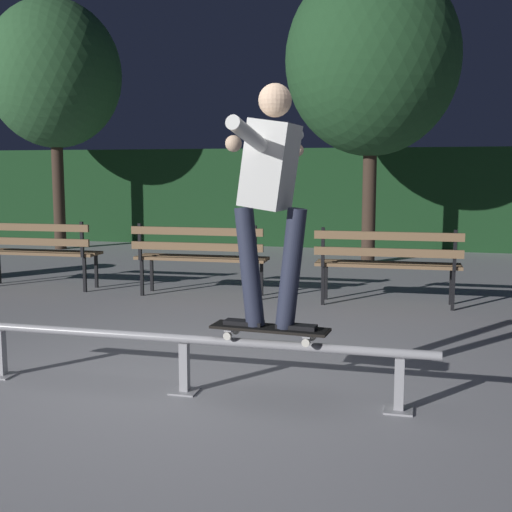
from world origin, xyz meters
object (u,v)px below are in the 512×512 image
Objects in this scene: skateboard at (270,329)px; park_bench_leftmost at (36,247)px; skateboarder at (271,185)px; tree_behind_benches at (372,60)px; grind_rail at (184,349)px; park_bench_left_center at (200,252)px; park_bench_right_center at (388,259)px; tree_far_left at (54,74)px.

park_bench_leftmost is (-3.82, 3.27, 0.06)m from skateboard.
tree_behind_benches reaches higher than skateboarder.
grind_rail is 3.44m from park_bench_left_center.
park_bench_right_center is at bearing 0.00° from park_bench_left_center.
park_bench_leftmost is 2.20m from park_bench_left_center.
tree_far_left is (-5.22, 7.19, 2.96)m from grind_rail.
skateboard is 0.49× the size of park_bench_left_center.
skateboard is at bearing -51.00° from tree_far_left.
skateboarder is at bearing -50.99° from tree_far_left.
grind_rail is 3.48m from park_bench_right_center.
skateboard is 7.23m from tree_behind_benches.
park_bench_right_center is 0.35× the size of tree_far_left.
tree_behind_benches is (0.07, 6.69, 1.80)m from skateboarder.
grind_rail is 2.17× the size of skateboarder.
tree_far_left is (-5.89, 0.49, 0.05)m from tree_behind_benches.
grind_rail is 2.09× the size of park_bench_left_center.
park_bench_left_center is (-1.03, 3.27, 0.23)m from grind_rail.
tree_behind_benches is at bearing -4.79° from tree_far_left.
skateboarder reaches higher than skateboard.
park_bench_leftmost and park_bench_left_center have the same top height.
skateboarder is at bearing -40.51° from park_bench_leftmost.
tree_behind_benches reaches higher than park_bench_right_center.
skateboard is 0.17× the size of tree_far_left.
skateboarder reaches higher than park_bench_left_center.
park_bench_left_center is 6.35m from tree_far_left.
park_bench_left_center is 2.20m from park_bench_right_center.
park_bench_right_center is at bearing 80.15° from skateboarder.
skateboarder is at bearing -99.85° from park_bench_right_center.
park_bench_right_center is 7.98m from tree_far_left.
park_bench_right_center is (1.17, 3.27, 0.23)m from grind_rail.
skateboarder is 6.93m from tree_behind_benches.
park_bench_left_center is at bearing 107.47° from grind_rail.
tree_far_left is at bearing 116.99° from park_bench_leftmost.
grind_rail is 2.09× the size of park_bench_leftmost.
tree_far_left is (-5.82, 7.19, 1.85)m from skateboarder.
tree_behind_benches is at bearing 89.39° from skateboard.
skateboard is at bearing 175.73° from skateboarder.
grind_rail is at bearing 179.98° from skateboarder.
skateboarder is (0.60, -0.00, 1.11)m from grind_rail.
park_bench_left_center is at bearing -43.06° from tree_far_left.
grind_rail is at bearing -72.53° from park_bench_left_center.
park_bench_leftmost and park_bench_right_center have the same top height.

